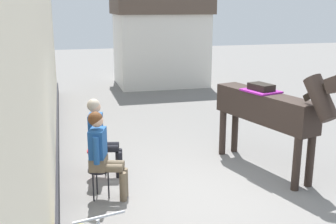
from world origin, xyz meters
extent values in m
plane|color=slate|center=(0.00, 3.00, 0.00)|extent=(40.00, 40.00, 0.00)
cube|color=beige|center=(-2.55, 1.50, 1.70)|extent=(0.30, 14.00, 3.40)
cube|color=black|center=(-2.53, 1.50, 0.18)|extent=(0.34, 14.00, 0.36)
cube|color=silver|center=(1.40, 9.28, 1.30)|extent=(3.20, 2.40, 2.60)
cube|color=brown|center=(1.40, 9.28, 3.05)|extent=(3.40, 2.60, 0.90)
cylinder|color=black|center=(-1.75, 0.22, 0.46)|extent=(0.34, 0.34, 0.03)
cylinder|color=black|center=(-1.62, 0.18, 0.22)|extent=(0.02, 0.02, 0.45)
cylinder|color=black|center=(-1.78, 0.36, 0.22)|extent=(0.02, 0.02, 0.45)
cylinder|color=black|center=(-1.85, 0.13, 0.22)|extent=(0.02, 0.02, 0.45)
cube|color=brown|center=(-1.75, 0.22, 0.58)|extent=(0.33, 0.38, 0.20)
cube|color=#1E4C8C|center=(-1.75, 0.22, 0.90)|extent=(0.31, 0.39, 0.44)
sphere|color=tan|center=(-1.75, 0.22, 1.25)|extent=(0.20, 0.20, 0.20)
sphere|color=#593319|center=(-1.77, 0.23, 1.28)|extent=(0.22, 0.22, 0.22)
cylinder|color=brown|center=(-1.54, 0.24, 0.53)|extent=(0.40, 0.24, 0.13)
cylinder|color=brown|center=(-1.36, 0.19, 0.23)|extent=(0.11, 0.11, 0.46)
cylinder|color=brown|center=(-1.59, 0.09, 0.53)|extent=(0.40, 0.24, 0.13)
cylinder|color=brown|center=(-1.41, 0.03, 0.23)|extent=(0.11, 0.11, 0.46)
cylinder|color=#1E4C8C|center=(-1.67, 0.41, 0.85)|extent=(0.09, 0.09, 0.42)
cylinder|color=#1E4C8C|center=(-1.79, 0.03, 0.85)|extent=(0.09, 0.09, 0.42)
cylinder|color=red|center=(-1.71, 1.09, 0.46)|extent=(0.34, 0.34, 0.03)
cylinder|color=black|center=(-1.57, 1.07, 0.22)|extent=(0.02, 0.02, 0.45)
cylinder|color=black|center=(-1.75, 1.23, 0.22)|extent=(0.02, 0.02, 0.45)
cylinder|color=black|center=(-1.80, 0.99, 0.22)|extent=(0.02, 0.02, 0.45)
cube|color=black|center=(-1.71, 1.09, 0.58)|extent=(0.30, 0.36, 0.20)
cube|color=#1E4C8C|center=(-1.71, 1.09, 0.90)|extent=(0.28, 0.38, 0.44)
sphere|color=tan|center=(-1.71, 1.09, 1.25)|extent=(0.20, 0.20, 0.20)
sphere|color=#B2A38E|center=(-1.73, 1.10, 1.28)|extent=(0.22, 0.22, 0.22)
cylinder|color=black|center=(-1.50, 1.13, 0.53)|extent=(0.40, 0.20, 0.13)
cylinder|color=black|center=(-1.32, 1.10, 0.23)|extent=(0.11, 0.11, 0.46)
cylinder|color=black|center=(-1.54, 0.98, 0.53)|extent=(0.40, 0.20, 0.13)
cylinder|color=black|center=(-1.35, 0.94, 0.23)|extent=(0.11, 0.11, 0.46)
cylinder|color=#1E4C8C|center=(-1.65, 1.29, 0.85)|extent=(0.09, 0.09, 0.42)
cylinder|color=#1E4C8C|center=(-1.73, 0.89, 0.85)|extent=(0.09, 0.09, 0.42)
cube|color=#2D231E|center=(1.23, 0.70, 1.16)|extent=(1.01, 2.24, 0.52)
cylinder|color=#2D231E|center=(1.64, -0.20, 0.45)|extent=(0.13, 0.13, 0.90)
cylinder|color=#2D231E|center=(1.35, -0.28, 0.45)|extent=(0.13, 0.13, 0.90)
cylinder|color=#2D231E|center=(1.13, 1.67, 0.45)|extent=(0.13, 0.13, 0.90)
cylinder|color=#2D231E|center=(0.83, 1.59, 0.45)|extent=(0.13, 0.13, 0.90)
cylinder|color=#2D231E|center=(1.55, -0.46, 1.55)|extent=(0.44, 0.68, 0.73)
cube|color=black|center=(1.55, -0.44, 1.69)|extent=(0.21, 0.62, 0.48)
cylinder|color=black|center=(0.93, 1.80, 0.89)|extent=(0.12, 0.12, 0.65)
cube|color=#8C1E8C|center=(1.21, 0.80, 1.44)|extent=(0.64, 0.71, 0.03)
cube|color=black|center=(1.21, 0.80, 1.51)|extent=(0.39, 0.50, 0.12)
cylinder|color=#B7BCC6|center=(-1.95, -2.24, 1.01)|extent=(0.49, 0.14, 0.03)
camera|label=1|loc=(-2.20, -5.75, 2.92)|focal=44.10mm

